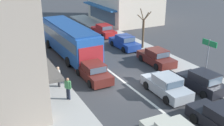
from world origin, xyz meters
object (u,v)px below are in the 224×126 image
(sedan_behind_bus_near, at_px, (93,72))
(directional_road_sign, at_px, (208,51))
(parked_sedan_kerb_second, at_px, (156,57))
(parked_sedan_kerb_rear, at_px, (104,31))
(parked_hatchback_kerb_front, at_px, (202,82))
(parked_sedan_kerb_third, at_px, (124,42))
(street_tree_right, at_px, (143,31))
(pedestrian_browsing_midblock, at_px, (68,87))
(city_bus, at_px, (69,38))
(pedestrian_with_handbag_near, at_px, (58,75))
(traffic_light_downstreet, at_px, (23,11))
(sedan_adjacent_lane_lead, at_px, (222,120))
(sedan_queue_far_back, at_px, (166,86))

(sedan_behind_bus_near, xyz_separation_m, directional_road_sign, (7.71, -4.63, 2.01))
(parked_sedan_kerb_second, bearing_deg, sedan_behind_bus_near, -175.98)
(parked_sedan_kerb_rear, relative_size, directional_road_sign, 1.18)
(parked_hatchback_kerb_front, distance_m, parked_sedan_kerb_third, 11.62)
(sedan_behind_bus_near, height_order, street_tree_right, street_tree_right)
(directional_road_sign, xyz_separation_m, street_tree_right, (0.43, 9.59, -0.65))
(parked_sedan_kerb_second, distance_m, parked_sedan_kerb_third, 5.61)
(street_tree_right, height_order, pedestrian_browsing_midblock, street_tree_right)
(directional_road_sign, bearing_deg, city_bus, 123.71)
(parked_sedan_kerb_rear, height_order, pedestrian_with_handbag_near, pedestrian_with_handbag_near)
(pedestrian_with_handbag_near, bearing_deg, pedestrian_browsing_midblock, -89.96)
(city_bus, height_order, parked_sedan_kerb_third, city_bus)
(traffic_light_downstreet, bearing_deg, parked_sedan_kerb_rear, -36.17)
(city_bus, height_order, sedan_adjacent_lane_lead, city_bus)
(traffic_light_downstreet, bearing_deg, pedestrian_with_handbag_near, -92.48)
(sedan_adjacent_lane_lead, height_order, street_tree_right, street_tree_right)
(parked_sedan_kerb_rear, xyz_separation_m, traffic_light_downstreet, (-8.89, 6.50, 2.19))
(sedan_behind_bus_near, relative_size, parked_sedan_kerb_rear, 0.99)
(parked_sedan_kerb_rear, xyz_separation_m, directional_road_sign, (1.00, -16.58, 2.01))
(city_bus, xyz_separation_m, parked_sedan_kerb_second, (6.46, -6.13, -1.22))
(parked_sedan_kerb_second, relative_size, directional_road_sign, 1.17)
(parked_sedan_kerb_third, height_order, directional_road_sign, directional_road_sign)
(directional_road_sign, bearing_deg, traffic_light_downstreet, 113.20)
(parked_hatchback_kerb_front, distance_m, directional_road_sign, 2.53)
(directional_road_sign, bearing_deg, parked_sedan_kerb_rear, 93.46)
(sedan_adjacent_lane_lead, height_order, pedestrian_with_handbag_near, pedestrian_with_handbag_near)
(parked_sedan_kerb_second, distance_m, directional_road_sign, 5.58)
(sedan_adjacent_lane_lead, bearing_deg, city_bus, 102.11)
(city_bus, relative_size, sedan_behind_bus_near, 2.60)
(directional_road_sign, xyz_separation_m, pedestrian_with_handbag_near, (-10.70, 4.42, -1.61))
(sedan_behind_bus_near, distance_m, parked_sedan_kerb_third, 8.85)
(pedestrian_with_handbag_near, distance_m, pedestrian_browsing_midblock, 2.25)
(traffic_light_downstreet, bearing_deg, sedan_adjacent_lane_lead, -78.17)
(sedan_behind_bus_near, distance_m, parked_sedan_kerb_second, 6.69)
(parked_sedan_kerb_third, bearing_deg, traffic_light_downstreet, 124.88)
(directional_road_sign, relative_size, pedestrian_browsing_midblock, 2.21)
(parked_sedan_kerb_second, xyz_separation_m, parked_sedan_kerb_third, (-0.23, 5.60, 0.00))
(sedan_queue_far_back, xyz_separation_m, parked_sedan_kerb_rear, (3.01, 16.71, 0.00))
(sedan_behind_bus_near, bearing_deg, sedan_queue_far_back, -52.22)
(sedan_behind_bus_near, xyz_separation_m, traffic_light_downstreet, (-2.19, 18.45, 2.19))
(parked_sedan_kerb_third, relative_size, pedestrian_browsing_midblock, 2.61)
(traffic_light_downstreet, bearing_deg, sedan_behind_bus_near, -83.24)
(sedan_queue_far_back, relative_size, sedan_behind_bus_near, 1.01)
(sedan_behind_bus_near, bearing_deg, directional_road_sign, -31.00)
(parked_sedan_kerb_third, distance_m, pedestrian_with_handbag_near, 11.34)
(sedan_queue_far_back, height_order, parked_sedan_kerb_second, same)
(directional_road_sign, bearing_deg, parked_sedan_kerb_second, 101.49)
(sedan_queue_far_back, xyz_separation_m, street_tree_right, (4.45, 9.72, 1.37))
(sedan_behind_bus_near, distance_m, traffic_light_downstreet, 18.71)
(parked_sedan_kerb_rear, height_order, pedestrian_browsing_midblock, pedestrian_browsing_midblock)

